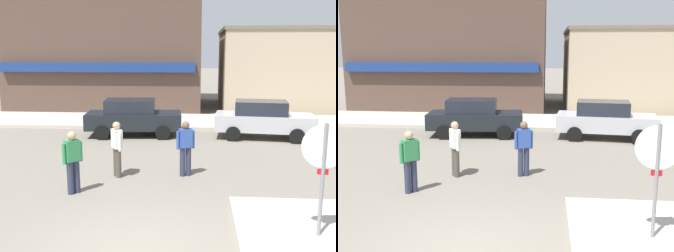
% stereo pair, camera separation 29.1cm
% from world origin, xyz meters
% --- Properties ---
extents(kerb_far, '(80.00, 4.00, 0.15)m').
position_xyz_m(kerb_far, '(0.00, 13.35, 0.07)').
color(kerb_far, beige).
rests_on(kerb_far, ground).
extents(stop_sign, '(0.82, 0.10, 2.30)m').
position_xyz_m(stop_sign, '(3.29, 0.81, 1.52)').
color(stop_sign, gray).
rests_on(stop_sign, ground).
extents(parked_car_nearest, '(4.13, 2.13, 1.56)m').
position_xyz_m(parked_car_nearest, '(-1.79, 10.08, 0.81)').
color(parked_car_nearest, black).
rests_on(parked_car_nearest, ground).
extents(parked_car_second, '(4.16, 2.21, 1.56)m').
position_xyz_m(parked_car_second, '(3.69, 10.04, 0.81)').
color(parked_car_second, '#B7B7BC').
rests_on(parked_car_second, ground).
extents(pedestrian_crossing_near, '(0.38, 0.51, 1.61)m').
position_xyz_m(pedestrian_crossing_near, '(-1.31, 4.45, 0.87)').
color(pedestrian_crossing_near, '#4C473D').
rests_on(pedestrian_crossing_near, ground).
extents(pedestrian_crossing_far, '(0.45, 0.45, 1.61)m').
position_xyz_m(pedestrian_crossing_far, '(-2.14, 3.02, 0.87)').
color(pedestrian_crossing_far, '#2D334C').
rests_on(pedestrian_crossing_far, ground).
extents(pedestrian_kerb_side, '(0.54, 0.34, 1.61)m').
position_xyz_m(pedestrian_kerb_side, '(0.64, 4.68, 0.87)').
color(pedestrian_kerb_side, '#2D334C').
rests_on(pedestrian_kerb_side, ground).
extents(building_corner_shop, '(11.83, 8.99, 8.32)m').
position_xyz_m(building_corner_shop, '(-4.64, 19.59, 4.16)').
color(building_corner_shop, brown).
rests_on(building_corner_shop, ground).
extents(building_storefront_left_near, '(8.30, 7.71, 4.96)m').
position_xyz_m(building_storefront_left_near, '(6.52, 19.89, 2.48)').
color(building_storefront_left_near, tan).
rests_on(building_storefront_left_near, ground).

